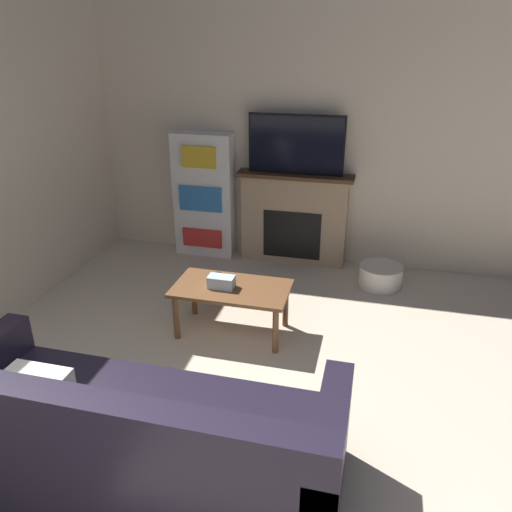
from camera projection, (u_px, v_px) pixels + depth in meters
wall_back at (296, 139)px, 5.30m from camera, size 5.44×0.06×2.70m
fireplace at (294, 218)px, 5.51m from camera, size 1.25×0.28×1.01m
tv at (296, 145)px, 5.16m from camera, size 1.01×0.03×0.62m
couch at (134, 441)px, 2.79m from camera, size 2.29×0.91×0.85m
coffee_table at (232, 293)px, 4.19m from camera, size 0.97×0.54×0.44m
tissue_box at (221, 282)px, 4.14m from camera, size 0.22×0.12×0.10m
remote_control at (216, 277)px, 4.32m from camera, size 0.04×0.15×0.02m
bookshelf at (205, 195)px, 5.64m from camera, size 0.68×0.29×1.40m
storage_basket at (380, 276)px, 5.09m from camera, size 0.44×0.44×0.22m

